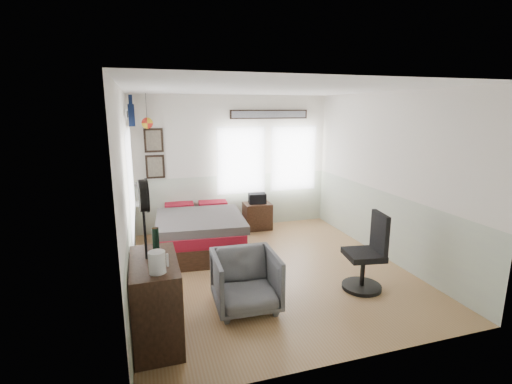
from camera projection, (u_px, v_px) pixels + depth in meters
ground_plane at (270, 270)px, 5.74m from camera, size 4.00×4.50×0.01m
room_shell at (262, 165)px, 5.54m from camera, size 4.02×4.52×2.71m
wall_decor at (178, 127)px, 6.78m from camera, size 3.55×1.32×1.44m
bed at (200, 231)px, 6.57m from camera, size 1.57×2.10×0.64m
dresser at (156, 300)px, 3.92m from camera, size 0.48×1.00×0.90m
armchair at (246, 281)px, 4.56m from camera, size 0.80×0.82×0.72m
nightstand at (257, 216)px, 7.64m from camera, size 0.55×0.45×0.54m
task_chair at (368, 259)px, 5.04m from camera, size 0.55×0.55×1.08m
kettle at (157, 262)px, 3.52m from camera, size 0.19×0.16×0.21m
bottle at (156, 241)px, 3.98m from camera, size 0.07×0.07×0.29m
stand_fan at (144, 197)px, 3.73m from camera, size 0.11×0.35×0.85m
black_bag at (257, 198)px, 7.56m from camera, size 0.37×0.26×0.20m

